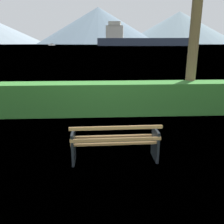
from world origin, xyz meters
name	(u,v)px	position (x,y,z in m)	size (l,w,h in m)	color
ground_plane	(115,159)	(0.00, 0.00, 0.00)	(1400.00, 1400.00, 0.00)	#567A38
water_surface	(99,45)	(0.00, 306.60, 0.00)	(620.00, 620.00, 0.00)	#6B8EA3
park_bench	(115,142)	(0.00, -0.06, 0.43)	(1.82, 0.60, 0.87)	tan
hedge_row	(108,98)	(0.00, 3.40, 0.55)	(13.77, 0.88, 1.11)	#2D6B28
cargo_ship_large	(137,39)	(34.66, 213.61, 5.79)	(84.68, 23.96, 20.69)	#2D384C
tender_far	(52,45)	(-46.86, 241.15, 0.72)	(6.29, 5.80, 2.00)	silver
distant_hills	(54,26)	(-104.83, 593.99, 40.98)	(840.16, 370.18, 85.39)	gray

